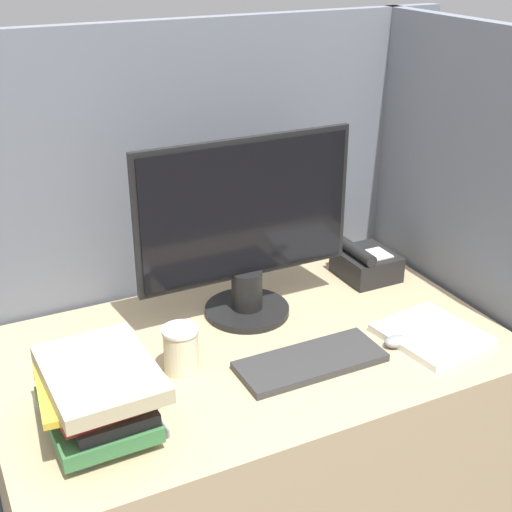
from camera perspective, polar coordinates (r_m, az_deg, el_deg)
cubicle_panel_rear at (r=2.23m, az=-5.27°, el=-1.39°), size 1.73×0.04×1.52m
cubicle_panel_right at (r=2.26m, az=15.53°, el=-1.94°), size 0.04×0.86×1.52m
desk at (r=2.11m, az=-0.30°, el=-15.74°), size 1.33×0.80×0.74m
monitor at (r=1.93m, az=-0.79°, el=1.73°), size 0.62×0.24×0.51m
keyboard at (r=1.81m, az=4.39°, el=-8.42°), size 0.38×0.15×0.02m
mouse at (r=1.92m, az=11.16°, el=-6.70°), size 0.07×0.05×0.03m
coffee_cup at (r=1.77m, az=-6.02°, el=-7.45°), size 0.09×0.09×0.12m
book_stack at (r=1.60m, az=-12.44°, el=-10.83°), size 0.26×0.31×0.16m
desk_telephone at (r=2.25m, az=8.74°, el=-0.59°), size 0.16×0.18×0.12m
paper_pile at (r=1.97m, az=13.88°, el=-6.15°), size 0.26×0.28×0.02m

